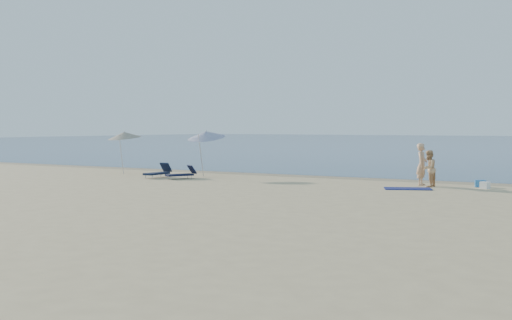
# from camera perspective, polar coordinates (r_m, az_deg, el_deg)

# --- Properties ---
(ground) EXTENTS (160.00, 160.00, 0.00)m
(ground) POSITION_cam_1_polar(r_m,az_deg,el_deg) (17.19, -16.04, -6.09)
(ground) COLOR tan
(ground) RESTS_ON ground
(wet_sand_strip) EXTENTS (240.00, 1.60, 0.00)m
(wet_sand_strip) POSITION_cam_1_polar(r_m,az_deg,el_deg) (33.56, 8.67, -1.61)
(wet_sand_strip) COLOR #847254
(wet_sand_strip) RESTS_ON ground
(person_left) EXTENTS (0.49, 0.72, 1.92)m
(person_left) POSITION_cam_1_polar(r_m,az_deg,el_deg) (30.06, 14.53, -0.38)
(person_left) COLOR tan
(person_left) RESTS_ON ground
(person_right) EXTENTS (0.72, 0.87, 1.63)m
(person_right) POSITION_cam_1_polar(r_m,az_deg,el_deg) (29.40, 15.11, -0.74)
(person_right) COLOR tan
(person_right) RESTS_ON ground
(beach_towel) EXTENTS (2.23, 1.75, 0.03)m
(beach_towel) POSITION_cam_1_polar(r_m,az_deg,el_deg) (28.25, 13.34, -2.49)
(beach_towel) COLOR #0F164F
(beach_towel) RESTS_ON ground
(white_bag) EXTENTS (0.43, 0.40, 0.30)m
(white_bag) POSITION_cam_1_polar(r_m,az_deg,el_deg) (29.31, 19.68, -2.13)
(white_bag) COLOR white
(white_bag) RESTS_ON ground
(blue_cooler) EXTENTS (0.52, 0.44, 0.32)m
(blue_cooler) POSITION_cam_1_polar(r_m,az_deg,el_deg) (30.03, 19.31, -1.99)
(blue_cooler) COLOR #2066AF
(blue_cooler) RESTS_ON ground
(umbrella_near) EXTENTS (2.13, 2.15, 2.66)m
(umbrella_near) POSITION_cam_1_polar(r_m,az_deg,el_deg) (34.40, -4.46, 2.26)
(umbrella_near) COLOR silver
(umbrella_near) RESTS_ON ground
(umbrella_far) EXTENTS (2.27, 2.29, 2.53)m
(umbrella_far) POSITION_cam_1_polar(r_m,az_deg,el_deg) (37.25, -11.62, 2.19)
(umbrella_far) COLOR silver
(umbrella_far) RESTS_ON ground
(lounger_left) EXTENTS (0.59, 1.73, 0.76)m
(lounger_left) POSITION_cam_1_polar(r_m,az_deg,el_deg) (33.96, -8.68, -1.10)
(lounger_left) COLOR #131B34
(lounger_left) RESTS_ON ground
(lounger_right) EXTENTS (1.19, 1.64, 0.70)m
(lounger_right) POSITION_cam_1_polar(r_m,az_deg,el_deg) (33.00, -6.62, -1.24)
(lounger_right) COLOR black
(lounger_right) RESTS_ON ground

